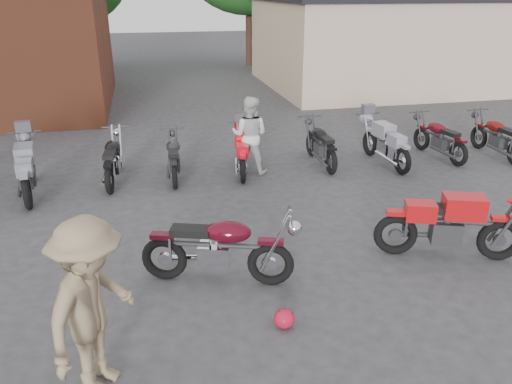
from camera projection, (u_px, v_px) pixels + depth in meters
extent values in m
plane|color=#323235|center=(303.00, 306.00, 6.70)|extent=(90.00, 90.00, 0.00)
cube|color=gray|center=(386.00, 43.00, 21.31)|extent=(10.00, 8.00, 3.50)
ellipsoid|color=#A51128|center=(284.00, 318.00, 6.26)|extent=(0.35, 0.35, 0.25)
imported|color=silver|center=(250.00, 135.00, 11.26)|extent=(1.06, 0.97, 1.75)
imported|color=#867253|center=(93.00, 308.00, 5.02)|extent=(1.28, 1.47, 1.98)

